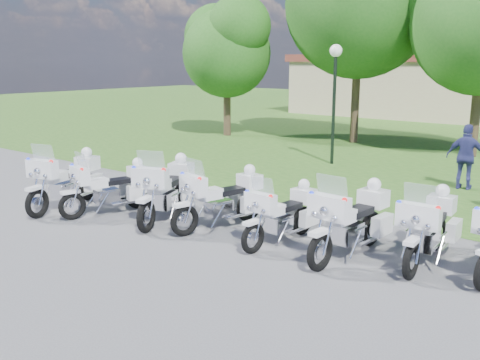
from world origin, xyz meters
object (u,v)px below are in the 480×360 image
Objects in this scene: motorcycle_0 at (67,179)px; motorcycle_4 at (283,213)px; motorcycle_2 at (167,188)px; motorcycle_3 at (223,197)px; motorcycle_1 at (111,187)px; motorcycle_5 at (352,220)px; lamp_post at (335,75)px; bystander_c at (466,157)px; motorcycle_6 at (429,226)px.

motorcycle_0 is 5.96m from motorcycle_4.
motorcycle_2 is 1.04× the size of motorcycle_3.
motorcycle_1 is 0.91× the size of motorcycle_5.
motorcycle_1 is at bearing -96.89° from lamp_post.
bystander_c is at bearing -86.72° from motorcycle_5.
motorcycle_0 reaches higher than motorcycle_5.
bystander_c is at bearing -12.24° from lamp_post.
motorcycle_2 is 1.48m from motorcycle_3.
motorcycle_6 is (4.37, 0.76, -0.00)m from motorcycle_3.
lamp_post reaches higher than motorcycle_6.
motorcycle_3 is 1.09× the size of motorcycle_4.
lamp_post is (-6.18, 7.49, 2.51)m from motorcycle_6.
motorcycle_2 is (1.46, 0.51, 0.08)m from motorcycle_1.
motorcycle_4 is 0.52× the size of lamp_post.
motorcycle_4 is 0.91× the size of motorcycle_6.
motorcycle_3 is 3.10m from motorcycle_5.
motorcycle_5 reaches higher than motorcycle_3.
motorcycle_3 is at bearing 60.77° from bystander_c.
motorcycle_6 is at bearing 95.27° from bystander_c.
motorcycle_0 is 1.04× the size of motorcycle_6.
bystander_c is (3.16, 7.17, 0.26)m from motorcycle_3.
motorcycle_3 reaches higher than motorcycle_6.
motorcycle_0 is 1.35m from motorcycle_1.
motorcycle_1 is at bearing 47.40° from bystander_c.
motorcycle_1 reaches higher than motorcycle_4.
motorcycle_2 is at bearing 52.98° from bystander_c.
motorcycle_1 is 1.04× the size of motorcycle_4.
motorcycle_0 is at bearing -3.84° from motorcycle_2.
lamp_post is at bearing -62.69° from motorcycle_4.
motorcycle_0 is 2.89m from motorcycle_2.
lamp_post is at bearing -108.67° from motorcycle_2.
motorcycle_5 is at bearing 21.20° from motorcycle_6.
motorcycle_3 reaches higher than motorcycle_1.
motorcycle_0 is 1.10× the size of motorcycle_1.
motorcycle_4 is (5.84, 1.18, -0.11)m from motorcycle_0.
bystander_c reaches higher than motorcycle_5.
motorcycle_1 is at bearing 15.05° from motorcycle_4.
motorcycle_2 is at bearing 10.64° from motorcycle_4.
bystander_c reaches higher than motorcycle_3.
motorcycle_0 is 1.01× the size of motorcycle_2.
motorcycle_3 is 0.57× the size of lamp_post.
motorcycle_6 is (8.58, 1.95, -0.05)m from motorcycle_0.
motorcycle_1 is at bearing -1.88° from motorcycle_2.
motorcycle_3 is at bearing -179.70° from motorcycle_0.
bystander_c is (7.37, 8.36, 0.22)m from motorcycle_0.
bystander_c reaches higher than motorcycle_0.
motorcycle_5 is 7.01m from bystander_c.
bystander_c reaches higher than motorcycle_6.
motorcycle_2 is 0.59× the size of lamp_post.
motorcycle_5 is at bearing -168.66° from motorcycle_4.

